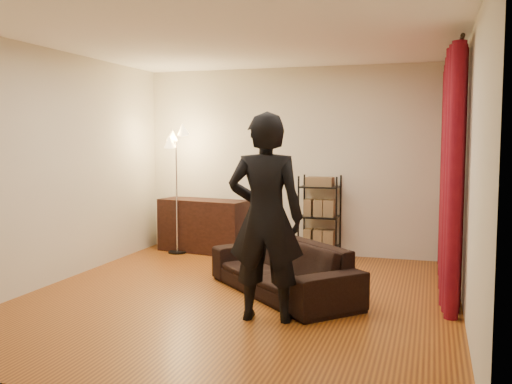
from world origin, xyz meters
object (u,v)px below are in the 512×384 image
(sofa, at_px, (282,268))
(floor_lamp, at_px, (177,192))
(person, at_px, (266,217))
(media_cabinet, at_px, (204,226))
(storage_boxes, at_px, (249,233))
(wire_shelf, at_px, (320,217))

(sofa, bearing_deg, floor_lamp, -175.92)
(sofa, relative_size, person, 1.03)
(sofa, distance_m, media_cabinet, 2.58)
(person, xyz_separation_m, storage_boxes, (-1.11, 2.93, -0.67))
(wire_shelf, height_order, floor_lamp, floor_lamp)
(sofa, height_order, storage_boxes, storage_boxes)
(wire_shelf, bearing_deg, person, -104.92)
(media_cabinet, xyz_separation_m, floor_lamp, (-0.33, -0.22, 0.52))
(person, height_order, floor_lamp, person)
(media_cabinet, height_order, storage_boxes, media_cabinet)
(sofa, bearing_deg, wire_shelf, 133.53)
(sofa, distance_m, wire_shelf, 2.03)
(storage_boxes, bearing_deg, floor_lamp, -161.37)
(floor_lamp, bearing_deg, person, -50.83)
(media_cabinet, bearing_deg, sofa, -38.77)
(sofa, distance_m, storage_boxes, 2.29)
(person, relative_size, media_cabinet, 1.44)
(sofa, height_order, media_cabinet, media_cabinet)
(media_cabinet, distance_m, storage_boxes, 0.69)
(sofa, xyz_separation_m, person, (0.07, -0.88, 0.67))
(storage_boxes, xyz_separation_m, floor_lamp, (-1.01, -0.34, 0.62))
(person, bearing_deg, media_cabinet, -64.36)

